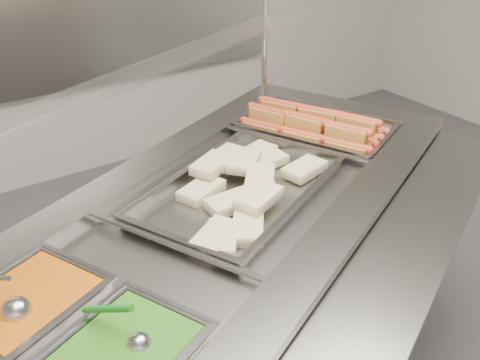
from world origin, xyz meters
TOP-DOWN VIEW (x-y plane):
  - steam_counter at (-0.09, 0.41)m, footprint 2.04×1.52m
  - tray_rail at (0.12, -0.05)m, footprint 1.73×1.04m
  - sneeze_guard at (-0.18, 0.61)m, footprint 1.62×0.94m
  - pan_hotdogs at (0.48, 0.67)m, footprint 0.53×0.64m
  - pan_wraps at (-0.04, 0.44)m, footprint 0.78×0.64m
  - pan_beans at (-0.73, 0.28)m, footprint 0.37×0.34m
  - hotdogs_in_buns at (0.44, 0.66)m, footprint 0.42×0.56m
  - tortilla_wraps at (-0.04, 0.42)m, footprint 0.61×0.51m
  - ladle at (-0.76, 0.25)m, footprint 0.11×0.19m
  - serving_spoon at (-0.59, 0.03)m, footprint 0.10×0.17m

SIDE VIEW (x-z plane):
  - steam_counter at x=-0.09m, z-range 0.00..0.89m
  - tray_rail at x=0.12m, z-range 0.82..0.87m
  - pan_hotdogs at x=0.48m, z-range 0.80..0.90m
  - pan_beans at x=-0.73m, z-range 0.80..0.90m
  - pan_wraps at x=-0.04m, z-range 0.83..0.90m
  - tortilla_wraps at x=-0.04m, z-range 0.86..0.93m
  - hotdogs_in_buns at x=0.44m, z-range 0.84..0.96m
  - ladle at x=-0.76m, z-range 0.83..0.97m
  - serving_spoon at x=-0.59m, z-range 0.84..0.97m
  - sneeze_guard at x=-0.18m, z-range 1.04..1.47m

